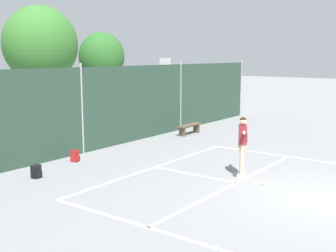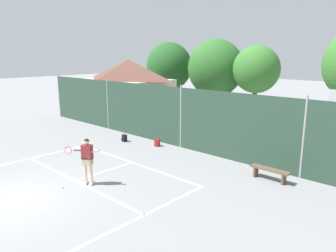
{
  "view_description": "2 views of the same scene",
  "coord_description": "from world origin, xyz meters",
  "px_view_note": "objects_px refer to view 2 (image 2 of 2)",
  "views": [
    {
      "loc": [
        -10.93,
        -3.11,
        3.7
      ],
      "look_at": [
        -0.12,
        4.88,
        1.47
      ],
      "focal_mm": 45.79,
      "sensor_mm": 36.0,
      "label": 1
    },
    {
      "loc": [
        10.91,
        -3.74,
        4.98
      ],
      "look_at": [
        0.86,
        7.05,
        1.64
      ],
      "focal_mm": 33.99,
      "sensor_mm": 36.0,
      "label": 2
    }
  ],
  "objects_px": {
    "tennis_player": "(87,157)",
    "backpack_black": "(124,138)",
    "courtside_bench": "(270,172)",
    "backpack_red": "(157,143)",
    "tennis_ball": "(63,187)"
  },
  "relations": [
    {
      "from": "tennis_player",
      "to": "backpack_black",
      "type": "height_order",
      "value": "tennis_player"
    },
    {
      "from": "backpack_black",
      "to": "courtside_bench",
      "type": "relative_size",
      "value": 0.29
    },
    {
      "from": "tennis_player",
      "to": "tennis_ball",
      "type": "xyz_separation_m",
      "value": [
        -0.41,
        -0.88,
        -1.08
      ]
    },
    {
      "from": "tennis_ball",
      "to": "backpack_red",
      "type": "bearing_deg",
      "value": 101.93
    },
    {
      "from": "tennis_ball",
      "to": "backpack_red",
      "type": "height_order",
      "value": "backpack_red"
    },
    {
      "from": "tennis_ball",
      "to": "courtside_bench",
      "type": "height_order",
      "value": "courtside_bench"
    },
    {
      "from": "backpack_red",
      "to": "courtside_bench",
      "type": "relative_size",
      "value": 0.29
    },
    {
      "from": "courtside_bench",
      "to": "backpack_red",
      "type": "bearing_deg",
      "value": 177.04
    },
    {
      "from": "tennis_player",
      "to": "backpack_black",
      "type": "distance_m",
      "value": 6.36
    },
    {
      "from": "backpack_black",
      "to": "courtside_bench",
      "type": "bearing_deg",
      "value": 1.76
    },
    {
      "from": "tennis_ball",
      "to": "backpack_red",
      "type": "distance_m",
      "value": 6.61
    },
    {
      "from": "tennis_ball",
      "to": "courtside_bench",
      "type": "xyz_separation_m",
      "value": [
        5.39,
        6.12,
        0.33
      ]
    },
    {
      "from": "backpack_red",
      "to": "courtside_bench",
      "type": "xyz_separation_m",
      "value": [
        6.76,
        -0.35,
        0.17
      ]
    },
    {
      "from": "courtside_bench",
      "to": "tennis_player",
      "type": "bearing_deg",
      "value": -133.53
    },
    {
      "from": "tennis_ball",
      "to": "courtside_bench",
      "type": "relative_size",
      "value": 0.04
    }
  ]
}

